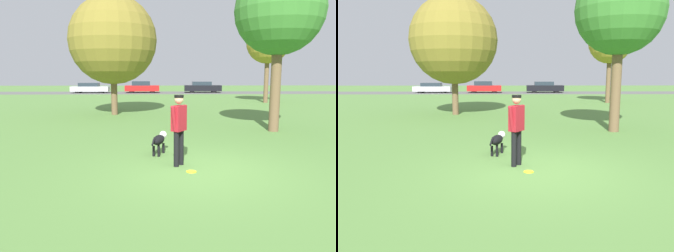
# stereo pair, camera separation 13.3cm
# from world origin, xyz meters

# --- Properties ---
(ground_plane) EXTENTS (120.00, 120.00, 0.00)m
(ground_plane) POSITION_xyz_m (0.00, 0.00, 0.00)
(ground_plane) COLOR #56843D
(far_road_strip) EXTENTS (120.00, 6.00, 0.01)m
(far_road_strip) POSITION_xyz_m (0.00, 32.90, 0.01)
(far_road_strip) COLOR #5B5B59
(far_road_strip) RESTS_ON ground_plane
(person) EXTENTS (0.46, 0.58, 1.74)m
(person) POSITION_xyz_m (-0.44, 0.47, 1.03)
(person) COLOR black
(person) RESTS_ON ground_plane
(dog) EXTENTS (0.50, 1.05, 0.60)m
(dog) POSITION_xyz_m (-0.91, 1.66, 0.41)
(dog) COLOR black
(dog) RESTS_ON ground_plane
(frisbee) EXTENTS (0.24, 0.24, 0.02)m
(frisbee) POSITION_xyz_m (-0.18, -0.08, 0.01)
(frisbee) COLOR yellow
(frisbee) RESTS_ON ground_plane
(tree_far_right) EXTENTS (3.32, 3.32, 6.38)m
(tree_far_right) POSITION_xyz_m (7.67, 18.52, 4.69)
(tree_far_right) COLOR brown
(tree_far_right) RESTS_ON ground_plane
(tree_mid_center) EXTENTS (4.77, 4.77, 6.45)m
(tree_mid_center) POSITION_xyz_m (-3.35, 10.97, 4.06)
(tree_mid_center) COLOR brown
(tree_mid_center) RESTS_ON ground_plane
(tree_near_right) EXTENTS (3.34, 3.34, 6.28)m
(tree_near_right) POSITION_xyz_m (3.64, 5.31, 4.57)
(tree_near_right) COLOR brown
(tree_near_right) RESTS_ON ground_plane
(parked_car_silver) EXTENTS (4.52, 1.83, 1.23)m
(parked_car_silver) POSITION_xyz_m (-9.12, 32.85, 0.62)
(parked_car_silver) COLOR #B7B7BC
(parked_car_silver) RESTS_ON ground_plane
(parked_car_red) EXTENTS (4.17, 1.88, 1.42)m
(parked_car_red) POSITION_xyz_m (-2.84, 33.04, 0.70)
(parked_car_red) COLOR red
(parked_car_red) RESTS_ON ground_plane
(parked_car_black) EXTENTS (4.58, 1.84, 1.36)m
(parked_car_black) POSITION_xyz_m (4.63, 33.21, 0.67)
(parked_car_black) COLOR black
(parked_car_black) RESTS_ON ground_plane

